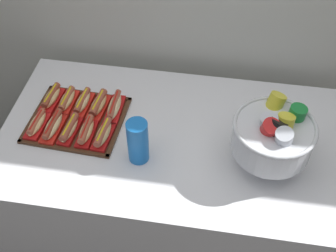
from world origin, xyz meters
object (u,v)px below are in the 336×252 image
at_px(hot_dog_3, 86,132).
at_px(cup_stack, 138,141).
at_px(hot_dog_0, 37,124).
at_px(punch_bowl, 273,135).
at_px(buffet_table, 171,185).
at_px(hot_dog_8, 98,105).
at_px(hot_dog_5, 51,98).
at_px(hot_dog_4, 103,134).
at_px(serving_tray, 77,120).
at_px(hot_dog_9, 114,107).
at_px(hot_dog_2, 70,129).
at_px(hot_dog_6, 67,100).
at_px(hot_dog_1, 53,126).
at_px(hot_dog_7, 83,103).

xyz_separation_m(hot_dog_3, cup_stack, (0.24, -0.08, 0.07)).
distance_m(hot_dog_0, punch_bowl, 1.00).
bearing_deg(buffet_table, hot_dog_8, 163.15).
distance_m(hot_dog_5, cup_stack, 0.53).
bearing_deg(hot_dog_4, serving_tray, 148.30).
bearing_deg(hot_dog_9, cup_stack, -55.95).
xyz_separation_m(buffet_table, hot_dog_9, (-0.27, 0.10, 0.40)).
bearing_deg(hot_dog_4, hot_dog_9, 87.11).
bearing_deg(hot_dog_2, hot_dog_9, 44.83).
height_order(buffet_table, serving_tray, serving_tray).
relative_size(hot_dog_6, cup_stack, 0.82).
xyz_separation_m(hot_dog_1, hot_dog_5, (-0.07, 0.17, 0.00)).
xyz_separation_m(hot_dog_1, hot_dog_2, (0.07, -0.00, -0.00)).
relative_size(hot_dog_2, hot_dog_8, 0.99).
bearing_deg(hot_dog_1, hot_dog_6, 87.11).
height_order(serving_tray, hot_dog_6, hot_dog_6).
xyz_separation_m(serving_tray, hot_dog_6, (-0.07, 0.09, 0.03)).
xyz_separation_m(hot_dog_5, cup_stack, (0.46, -0.25, 0.07)).
relative_size(hot_dog_1, cup_stack, 0.90).
relative_size(hot_dog_4, punch_bowl, 0.52).
height_order(hot_dog_3, hot_dog_5, hot_dog_5).
bearing_deg(hot_dog_6, hot_dog_4, -39.15).
relative_size(hot_dog_3, hot_dog_6, 0.98).
height_order(hot_dog_4, punch_bowl, punch_bowl).
relative_size(buffet_table, punch_bowl, 4.63).
relative_size(serving_tray, hot_dog_1, 2.33).
relative_size(hot_dog_1, hot_dog_3, 1.12).
bearing_deg(hot_dog_9, punch_bowl, -14.44).
distance_m(hot_dog_1, hot_dog_6, 0.17).
bearing_deg(hot_dog_9, buffet_table, -20.41).
xyz_separation_m(hot_dog_2, hot_dog_5, (-0.14, 0.17, 0.00)).
relative_size(hot_dog_3, cup_stack, 0.80).
height_order(hot_dog_0, hot_dog_4, hot_dog_4).
distance_m(hot_dog_0, hot_dog_8, 0.28).
bearing_deg(buffet_table, cup_stack, -130.08).
distance_m(hot_dog_3, hot_dog_9, 0.18).
height_order(hot_dog_4, hot_dog_5, same).
bearing_deg(hot_dog_6, hot_dog_2, -68.45).
bearing_deg(buffet_table, hot_dog_5, 168.48).
bearing_deg(hot_dog_6, hot_dog_3, -50.62).
distance_m(buffet_table, hot_dog_1, 0.65).
bearing_deg(hot_dog_9, hot_dog_2, -135.17).
xyz_separation_m(hot_dog_2, hot_dog_9, (0.16, 0.16, 0.00)).
distance_m(hot_dog_1, hot_dog_7, 0.18).
distance_m(hot_dog_0, hot_dog_1, 0.08).
bearing_deg(buffet_table, hot_dog_2, -172.64).
relative_size(hot_dog_0, hot_dog_2, 0.97).
relative_size(hot_dog_1, hot_dog_4, 1.08).
xyz_separation_m(hot_dog_5, hot_dog_9, (0.30, -0.02, 0.00)).
distance_m(hot_dog_5, hot_dog_9, 0.30).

